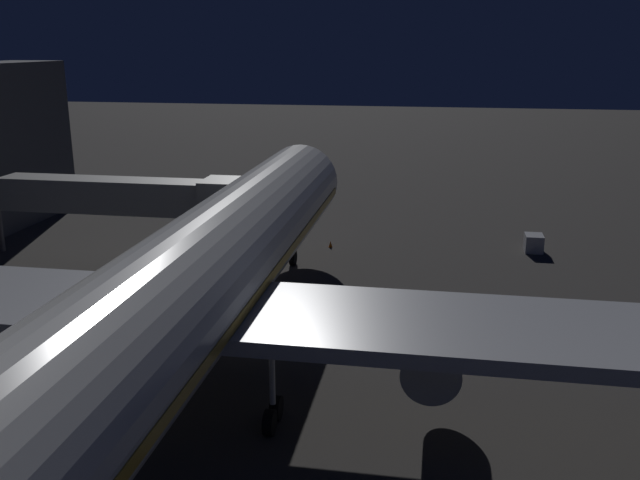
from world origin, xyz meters
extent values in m
plane|color=#383533|center=(0.00, 0.00, 0.00)|extent=(320.00, 320.00, 0.00)
cylinder|color=silver|center=(0.00, 10.32, 6.21)|extent=(6.13, 53.19, 6.13)
sphere|color=silver|center=(0.00, -16.27, 6.21)|extent=(6.01, 6.01, 6.01)
cube|color=gold|center=(0.00, 10.32, 5.75)|extent=(6.20, 51.06, 0.50)
cube|color=black|center=(0.00, -14.43, 7.28)|extent=(3.37, 1.40, 0.90)
cube|color=#B7BABF|center=(0.00, 10.44, 5.14)|extent=(58.49, 7.49, 0.70)
cylinder|color=#B7BABF|center=(-11.37, 9.44, 3.28)|extent=(2.71, 4.63, 2.71)
cylinder|color=black|center=(-11.37, 7.12, 3.28)|extent=(2.30, 0.15, 2.30)
cylinder|color=black|center=(11.37, 7.12, 3.28)|extent=(2.30, 0.15, 2.30)
cylinder|color=#B7BABF|center=(0.00, -12.77, 2.47)|extent=(0.28, 0.28, 2.54)
cylinder|color=black|center=(0.00, -12.77, 0.60)|extent=(0.45, 1.20, 1.20)
cylinder|color=#B7BABF|center=(-4.20, 11.44, 2.47)|extent=(0.28, 0.28, 2.54)
cylinder|color=black|center=(-4.20, 10.79, 0.60)|extent=(0.45, 1.20, 1.20)
cylinder|color=black|center=(-4.20, 12.09, 0.60)|extent=(0.45, 1.20, 1.20)
cylinder|color=#B7BABF|center=(4.20, 11.44, 2.47)|extent=(0.28, 0.28, 2.54)
cylinder|color=black|center=(4.20, 10.79, 0.60)|extent=(0.45, 1.20, 1.20)
cylinder|color=black|center=(4.20, 12.09, 0.60)|extent=(0.45, 1.20, 1.20)
cube|color=#9E9E99|center=(12.90, -8.38, 6.21)|extent=(17.61, 2.60, 2.50)
cube|color=#9E9E99|center=(4.10, -8.38, 6.21)|extent=(3.20, 3.40, 3.00)
cube|color=black|center=(2.70, -8.38, 6.21)|extent=(0.70, 3.20, 2.70)
cylinder|color=#B7BABF|center=(5.10, -8.38, 2.48)|extent=(0.56, 0.56, 4.96)
cylinder|color=black|center=(4.50, -8.38, 0.30)|extent=(0.25, 0.60, 0.60)
cylinder|color=black|center=(5.70, -8.38, 0.30)|extent=(0.25, 0.60, 0.60)
cube|color=#B7BABF|center=(-19.63, -19.99, 0.74)|extent=(1.50, 1.87, 1.49)
cone|color=orange|center=(-2.20, -18.27, 0.28)|extent=(0.36, 0.36, 0.55)
cone|color=orange|center=(2.20, -18.27, 0.28)|extent=(0.36, 0.36, 0.55)
camera|label=1|loc=(-11.28, 39.38, 17.29)|focal=38.83mm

